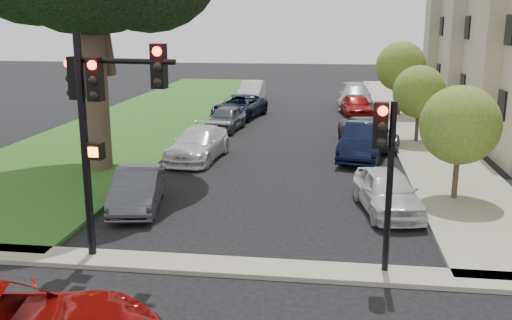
# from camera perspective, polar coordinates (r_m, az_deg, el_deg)

# --- Properties ---
(ground) EXTENTS (140.00, 140.00, 0.00)m
(ground) POSITION_cam_1_polar(r_m,az_deg,el_deg) (12.26, -3.26, -14.75)
(ground) COLOR black
(ground) RESTS_ON ground
(grass_strip) EXTENTS (8.00, 44.00, 0.12)m
(grass_strip) POSITION_cam_1_polar(r_m,az_deg,el_deg) (36.77, -9.98, 4.50)
(grass_strip) COLOR #2B621A
(grass_strip) RESTS_ON ground
(sidewalk_right) EXTENTS (3.50, 44.00, 0.12)m
(sidewalk_right) POSITION_cam_1_polar(r_m,az_deg,el_deg) (35.35, 15.21, 3.86)
(sidewalk_right) COLOR gray
(sidewalk_right) RESTS_ON ground
(sidewalk_cross) EXTENTS (60.00, 1.00, 0.12)m
(sidewalk_cross) POSITION_cam_1_polar(r_m,az_deg,el_deg) (14.00, -1.69, -10.67)
(sidewalk_cross) COLOR gray
(sidewalk_cross) RESTS_ON ground
(house_d) EXTENTS (7.70, 7.55, 15.97)m
(house_d) POSITION_cam_1_polar(r_m,az_deg,el_deg) (42.36, 22.59, 14.22)
(house_d) COLOR #A19E91
(house_d) RESTS_ON ground
(small_tree_a) EXTENTS (2.58, 2.58, 3.87)m
(small_tree_a) POSITION_cam_1_polar(r_m,az_deg,el_deg) (19.54, 19.72, 3.30)
(small_tree_a) COLOR #342E21
(small_tree_a) RESTS_ON ground
(small_tree_b) EXTENTS (2.53, 2.53, 3.80)m
(small_tree_b) POSITION_cam_1_polar(r_m,az_deg,el_deg) (28.60, 16.01, 6.56)
(small_tree_b) COLOR #342E21
(small_tree_b) RESTS_ON ground
(small_tree_c) EXTENTS (3.09, 3.09, 4.64)m
(small_tree_c) POSITION_cam_1_polar(r_m,az_deg,el_deg) (36.70, 14.30, 9.03)
(small_tree_c) COLOR #342E21
(small_tree_c) RESTS_ON ground
(traffic_signal_main) EXTENTS (2.73, 0.71, 5.59)m
(traffic_signal_main) POSITION_cam_1_polar(r_m,az_deg,el_deg) (14.07, -15.32, 5.12)
(traffic_signal_main) COLOR black
(traffic_signal_main) RESTS_ON ground
(traffic_signal_secondary) EXTENTS (0.53, 0.43, 4.13)m
(traffic_signal_secondary) POSITION_cam_1_polar(r_m,az_deg,el_deg) (13.15, 12.76, 0.36)
(traffic_signal_secondary) COLOR black
(traffic_signal_secondary) RESTS_ON ground
(car_parked_0) EXTENTS (2.26, 4.19, 1.35)m
(car_parked_0) POSITION_cam_1_polar(r_m,az_deg,el_deg) (18.27, 13.01, -3.05)
(car_parked_0) COLOR silver
(car_parked_0) RESTS_ON ground
(car_parked_1) EXTENTS (2.47, 4.91, 1.55)m
(car_parked_1) POSITION_cam_1_polar(r_m,az_deg,el_deg) (25.09, 10.72, 1.85)
(car_parked_1) COLOR black
(car_parked_1) RESTS_ON ground
(car_parked_2) EXTENTS (2.91, 5.05, 1.32)m
(car_parked_2) POSITION_cam_1_polar(r_m,az_deg,el_deg) (27.74, 11.11, 2.73)
(car_parked_2) COLOR #3F4247
(car_parked_2) RESTS_ON ground
(car_parked_3) EXTENTS (2.13, 4.34, 1.42)m
(car_parked_3) POSITION_cam_1_polar(r_m,az_deg,el_deg) (36.11, 10.04, 5.38)
(car_parked_3) COLOR maroon
(car_parked_3) RESTS_ON ground
(car_parked_4) EXTENTS (2.43, 5.48, 1.56)m
(car_parked_4) POSITION_cam_1_polar(r_m,az_deg,el_deg) (39.95, 9.89, 6.27)
(car_parked_4) COLOR #999BA0
(car_parked_4) RESTS_ON ground
(car_parked_5) EXTENTS (2.08, 4.10, 1.29)m
(car_parked_5) POSITION_cam_1_polar(r_m,az_deg,el_deg) (18.52, -11.76, -2.85)
(car_parked_5) COLOR #3F4247
(car_parked_5) RESTS_ON ground
(car_parked_6) EXTENTS (2.30, 4.84, 1.36)m
(car_parked_6) POSITION_cam_1_polar(r_m,az_deg,el_deg) (24.68, -5.78, 1.61)
(car_parked_6) COLOR silver
(car_parked_6) RESTS_ON ground
(car_parked_7) EXTENTS (1.93, 4.01, 1.32)m
(car_parked_7) POSITION_cam_1_polar(r_m,az_deg,el_deg) (31.14, -3.03, 4.16)
(car_parked_7) COLOR #3F4247
(car_parked_7) RESTS_ON ground
(car_parked_8) EXTENTS (3.21, 5.40, 1.41)m
(car_parked_8) POSITION_cam_1_polar(r_m,az_deg,el_deg) (35.28, -1.66, 5.37)
(car_parked_8) COLOR black
(car_parked_8) RESTS_ON ground
(car_parked_9) EXTENTS (1.64, 4.56, 1.49)m
(car_parked_9) POSITION_cam_1_polar(r_m,az_deg,el_deg) (42.53, -0.41, 6.88)
(car_parked_9) COLOR silver
(car_parked_9) RESTS_ON ground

